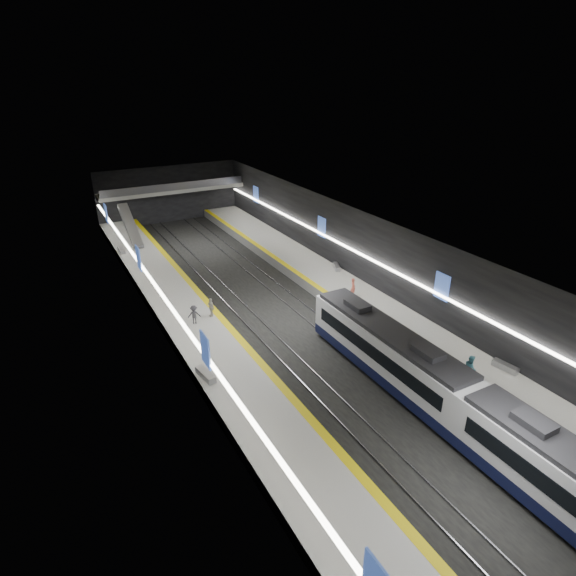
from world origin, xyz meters
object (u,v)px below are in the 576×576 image
bench_left_far (121,250)px  passenger_right_a (353,288)px  passenger_left_b (194,315)px  bench_left_near (206,375)px  escalator (130,226)px  bench_right_near (505,367)px  passenger_right_b (470,368)px  bench_right_far (336,267)px  train (470,411)px  passenger_left_a (211,307)px

bench_left_far → passenger_right_a: bearing=-53.8°
bench_left_far → passenger_right_a: passenger_right_a is taller
passenger_left_b → bench_left_near: bearing=91.7°
escalator → bench_left_near: size_ratio=3.98×
bench_left_near → bench_right_near: bearing=-34.7°
bench_right_near → passenger_right_b: bearing=164.4°
bench_right_near → bench_right_far: size_ratio=1.01×
train → bench_left_near: bearing=134.5°
bench_right_far → passenger_left_b: 17.63m
bench_left_far → bench_right_near: 42.03m
train → bench_right_near: (7.00, 3.00, -0.97)m
passenger_right_a → passenger_right_b: 14.56m
bench_right_far → passenger_left_a: 15.88m
passenger_right_b → bench_right_far: bearing=24.5°
train → escalator: (-10.00, 44.11, 0.70)m
passenger_right_a → passenger_right_b: size_ratio=0.98×
bench_right_far → passenger_left_a: bearing=-142.9°
bench_right_near → passenger_right_b: (-3.23, 0.36, 0.72)m
bench_left_far → passenger_right_b: 40.35m
train → bench_right_near: bearing=23.2°
passenger_left_a → passenger_left_b: (-1.67, -0.55, -0.02)m
bench_left_far → passenger_left_a: size_ratio=1.18×
train → passenger_left_a: 22.17m
bench_left_near → passenger_left_b: passenger_left_b is taller
train → bench_right_far: bearing=73.9°
passenger_right_a → passenger_left_a: (-12.91, 2.61, -0.09)m
bench_right_near → bench_right_far: 21.31m
bench_left_near → bench_left_far: (-0.08, 28.36, -0.00)m
passenger_left_b → bench_right_far: bearing=-150.8°
bench_left_near → passenger_left_a: bearing=58.3°
passenger_right_a → bench_right_far: bearing=-7.1°
bench_right_far → bench_left_far: bearing=162.8°
escalator → bench_right_far: 26.15m
bench_left_near → passenger_left_b: (1.84, 7.82, 0.57)m
passenger_left_b → passenger_right_a: bearing=-173.1°
bench_right_near → passenger_left_a: 23.33m
bench_left_far → passenger_right_b: bearing=-66.9°
passenger_left_a → train: bearing=13.1°
train → passenger_right_a: train is taller
passenger_right_b → bench_right_near: bearing=-63.1°
escalator → bench_right_near: size_ratio=4.33×
bench_right_far → bench_left_near: bearing=-124.0°
bench_left_far → passenger_left_a: passenger_left_a is taller
bench_right_near → bench_right_far: (0.00, 21.31, -0.00)m
bench_right_far → passenger_right_b: (-3.23, -20.95, 0.72)m
bench_left_far → passenger_left_b: passenger_left_b is taller
train → passenger_left_b: bearing=116.8°
bench_right_far → passenger_right_b: bearing=-75.5°
bench_right_far → passenger_right_a: 6.91m
bench_left_near → passenger_right_b: passenger_right_b is taller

